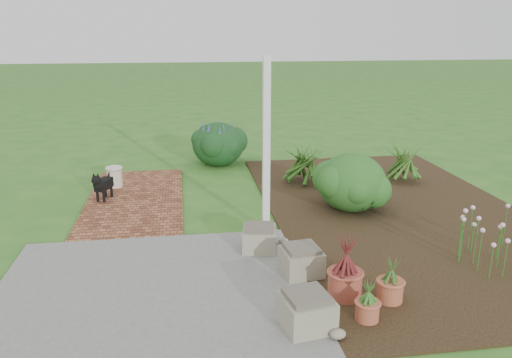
{
  "coord_description": "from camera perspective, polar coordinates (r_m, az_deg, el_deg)",
  "views": [
    {
      "loc": [
        -0.85,
        -6.59,
        2.82
      ],
      "look_at": [
        0.2,
        0.4,
        0.7
      ],
      "focal_mm": 35.0,
      "sensor_mm": 36.0,
      "label": 1
    }
  ],
  "objects": [
    {
      "name": "ground",
      "position": [
        7.22,
        -1.11,
        -6.3
      ],
      "size": [
        80.0,
        80.0,
        0.0
      ],
      "primitive_type": "plane",
      "color": "#2A6520",
      "rests_on": "ground"
    },
    {
      "name": "concrete_patio",
      "position": [
        5.61,
        -11.82,
        -13.66
      ],
      "size": [
        3.5,
        3.5,
        0.04
      ],
      "primitive_type": "cube",
      "color": "slate",
      "rests_on": "ground"
    },
    {
      "name": "brick_path",
      "position": [
        8.84,
        -13.61,
        -2.26
      ],
      "size": [
        1.6,
        3.5,
        0.04
      ],
      "primitive_type": "cube",
      "color": "brown",
      "rests_on": "ground"
    },
    {
      "name": "garden_bed",
      "position": [
        8.33,
        15.78,
        -3.65
      ],
      "size": [
        4.0,
        7.0,
        0.03
      ],
      "primitive_type": "cube",
      "color": "black",
      "rests_on": "ground"
    },
    {
      "name": "veranda_post",
      "position": [
        6.97,
        1.18,
        3.67
      ],
      "size": [
        0.1,
        0.1,
        2.5
      ],
      "primitive_type": "cube",
      "color": "white",
      "rests_on": "ground"
    },
    {
      "name": "stone_trough_near",
      "position": [
        5.02,
        5.79,
        -14.91
      ],
      "size": [
        0.54,
        0.54,
        0.31
      ],
      "primitive_type": "cube",
      "rotation": [
        0.0,
        0.0,
        0.18
      ],
      "color": "gray",
      "rests_on": "concrete_patio"
    },
    {
      "name": "stone_trough_mid",
      "position": [
        6.0,
        5.21,
        -9.38
      ],
      "size": [
        0.49,
        0.49,
        0.3
      ],
      "primitive_type": "cube",
      "rotation": [
        0.0,
        0.0,
        0.12
      ],
      "color": "gray",
      "rests_on": "concrete_patio"
    },
    {
      "name": "stone_trough_far",
      "position": [
        6.59,
        0.39,
        -6.89
      ],
      "size": [
        0.5,
        0.5,
        0.29
      ],
      "primitive_type": "cube",
      "rotation": [
        0.0,
        0.0,
        -0.18
      ],
      "color": "gray",
      "rests_on": "concrete_patio"
    },
    {
      "name": "black_dog",
      "position": [
        8.78,
        -17.16,
        -0.55
      ],
      "size": [
        0.3,
        0.55,
        0.49
      ],
      "rotation": [
        0.0,
        0.0,
        -0.35
      ],
      "color": "black",
      "rests_on": "brick_path"
    },
    {
      "name": "cream_ceramic_urn",
      "position": [
        9.53,
        -15.85,
        0.21
      ],
      "size": [
        0.28,
        0.28,
        0.36
      ],
      "primitive_type": "cylinder",
      "rotation": [
        0.0,
        0.0,
        -0.03
      ],
      "color": "beige",
      "rests_on": "brick_path"
    },
    {
      "name": "evergreen_shrub",
      "position": [
        8.13,
        10.88,
        -0.21
      ],
      "size": [
        1.21,
        1.21,
        0.94
      ],
      "primitive_type": "ellipsoid",
      "rotation": [
        0.0,
        0.0,
        -0.1
      ],
      "color": "#0E3D14",
      "rests_on": "garden_bed"
    },
    {
      "name": "agapanthus_clump_back",
      "position": [
        9.89,
        16.5,
        2.24
      ],
      "size": [
        1.28,
        1.28,
        0.88
      ],
      "primitive_type": null,
      "rotation": [
        0.0,
        0.0,
        0.4
      ],
      "color": "#174211",
      "rests_on": "garden_bed"
    },
    {
      "name": "agapanthus_clump_front",
      "position": [
        9.41,
        5.52,
        2.28
      ],
      "size": [
        1.13,
        1.13,
        0.92
      ],
      "primitive_type": null,
      "rotation": [
        0.0,
        0.0,
        -0.09
      ],
      "color": "#0E350A",
      "rests_on": "garden_bed"
    },
    {
      "name": "pink_flower_patch",
      "position": [
        6.81,
        26.21,
        -6.25
      ],
      "size": [
        1.33,
        1.33,
        0.67
      ],
      "primitive_type": null,
      "rotation": [
        0.0,
        0.0,
        0.34
      ],
      "color": "#113D0F",
      "rests_on": "garden_bed"
    },
    {
      "name": "terracotta_pot_bronze",
      "position": [
        5.6,
        10.12,
        -11.75
      ],
      "size": [
        0.38,
        0.38,
        0.3
      ],
      "primitive_type": "cylinder",
      "rotation": [
        0.0,
        0.0,
        -0.03
      ],
      "color": "#A04736",
      "rests_on": "garden_bed"
    },
    {
      "name": "terracotta_pot_small_left",
      "position": [
        5.27,
        12.6,
        -14.46
      ],
      "size": [
        0.31,
        0.31,
        0.2
      ],
      "primitive_type": "cylinder",
      "rotation": [
        0.0,
        0.0,
        -0.4
      ],
      "color": "#B0573B",
      "rests_on": "garden_bed"
    },
    {
      "name": "terracotta_pot_small_right",
      "position": [
        5.64,
        15.06,
        -12.21
      ],
      "size": [
        0.33,
        0.33,
        0.23
      ],
      "primitive_type": "cylinder",
      "rotation": [
        0.0,
        0.0,
        -0.24
      ],
      "color": "#AD583A",
      "rests_on": "garden_bed"
    },
    {
      "name": "purple_flowering_bush",
      "position": [
        10.81,
        -4.35,
        4.11
      ],
      "size": [
        1.32,
        1.32,
        0.95
      ],
      "primitive_type": "ellipsoid",
      "rotation": [
        0.0,
        0.0,
        -0.21
      ],
      "color": "black",
      "rests_on": "ground"
    }
  ]
}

